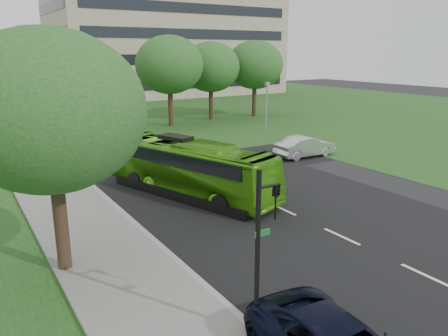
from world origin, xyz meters
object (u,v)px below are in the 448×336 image
object	(u,v)px
tree_park_b	(70,71)
traffic_light	(262,242)
tree_park_d	(211,67)
tree_park_e	(255,65)
camera_pole	(267,100)
sedan	(305,146)
office_building	(167,24)
tree_side_near	(49,112)
tree_park_c	(169,65)
bus	(190,169)

from	to	relation	value
tree_park_b	traffic_light	xyz separation A→B (m)	(-3.52, -35.02, -3.06)
tree_park_d	traffic_light	world-z (taller)	tree_park_d
tree_park_b	traffic_light	distance (m)	35.33
tree_park_e	traffic_light	bearing A→B (deg)	-125.66
tree_park_d	camera_pole	xyz separation A→B (m)	(0.39, -10.08, -2.85)
sedan	office_building	bearing A→B (deg)	-13.96
tree_side_near	sedan	bearing A→B (deg)	24.14
tree_park_c	tree_park_d	distance (m)	6.29
tree_park_b	sedan	xyz separation A→B (m)	(12.26, -19.44, -5.13)
office_building	tree_park_c	size ratio (longest dim) A/B	4.26
sedan	traffic_light	distance (m)	22.27
tree_park_e	tree_park_b	bearing A→B (deg)	-179.54
tree_park_b	tree_side_near	xyz separation A→B (m)	(-7.26, -28.19, -0.11)
office_building	bus	distance (m)	61.66
tree_park_b	tree_park_c	size ratio (longest dim) A/B	0.93
office_building	traffic_light	xyz separation A→B (m)	(-29.00, -67.54, -9.63)
tree_park_d	camera_pole	distance (m)	10.48
tree_park_d	traffic_light	bearing A→B (deg)	-118.52
tree_side_near	camera_pole	world-z (taller)	tree_side_near
tree_side_near	tree_park_e	bearing A→B (deg)	44.37
tree_park_c	camera_pole	bearing A→B (deg)	-52.34
tree_park_c	camera_pole	xyz separation A→B (m)	(6.41, -8.30, -3.24)
bus	sedan	distance (m)	12.07
traffic_light	camera_pole	distance (m)	32.32
tree_side_near	sedan	distance (m)	21.97
tree_park_c	sedan	distance (m)	19.29
tree_park_c	tree_side_near	distance (m)	32.00
tree_park_e	tree_side_near	xyz separation A→B (m)	(-28.99, -28.37, -0.34)
tree_side_near	traffic_light	bearing A→B (deg)	-61.28
office_building	tree_park_d	xyz separation A→B (m)	(-9.63, -31.88, -6.50)
tree_side_near	sedan	size ratio (longest dim) A/B	1.76
tree_park_c	tree_side_near	bearing A→B (deg)	-122.29
traffic_light	bus	bearing A→B (deg)	50.72
tree_park_b	sedan	bearing A→B (deg)	-57.76
tree_park_c	tree_park_e	xyz separation A→B (m)	(11.90, 1.31, -0.23)
tree_side_near	traffic_light	world-z (taller)	tree_side_near
tree_park_e	tree_park_d	bearing A→B (deg)	175.51
tree_park_e	tree_side_near	world-z (taller)	tree_park_e
traffic_light	tree_park_b	bearing A→B (deg)	64.15
bus	camera_pole	xyz separation A→B (m)	(15.53, 13.42, 1.64)
sedan	tree_park_c	bearing A→B (deg)	7.88
tree_park_b	traffic_light	world-z (taller)	tree_park_b
traffic_light	office_building	bearing A→B (deg)	46.65
camera_pole	tree_side_near	bearing A→B (deg)	-157.60
tree_park_d	tree_park_c	bearing A→B (deg)	-163.56
bus	tree_side_near	bearing A→B (deg)	-164.92
tree_park_d	sedan	size ratio (longest dim) A/B	1.82
tree_park_e	camera_pole	bearing A→B (deg)	-119.76
traffic_light	tree_side_near	bearing A→B (deg)	98.61
office_building	tree_park_b	xyz separation A→B (m)	(-25.48, -32.52, -6.57)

